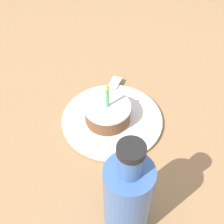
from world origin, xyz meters
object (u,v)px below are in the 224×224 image
(fork, at_px, (107,97))
(bottle, at_px, (128,197))
(plate, at_px, (112,120))
(cake_slice, at_px, (107,112))

(fork, xyz_separation_m, bottle, (-0.16, 0.27, 0.08))
(fork, bearing_deg, plate, 123.98)
(fork, distance_m, bottle, 0.32)
(bottle, bearing_deg, plate, -60.37)
(plate, height_order, bottle, bottle)
(cake_slice, bearing_deg, fork, -65.84)
(fork, bearing_deg, bottle, 120.61)
(plate, xyz_separation_m, fork, (0.04, -0.06, 0.01))
(plate, bearing_deg, fork, -56.02)
(cake_slice, distance_m, fork, 0.07)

